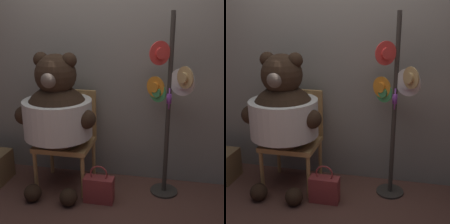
% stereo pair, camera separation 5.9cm
% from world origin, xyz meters
% --- Properties ---
extents(ground_plane, '(14.00, 14.00, 0.00)m').
position_xyz_m(ground_plane, '(0.00, 0.00, 0.00)').
color(ground_plane, brown).
extents(wall_back, '(8.00, 0.10, 2.23)m').
position_xyz_m(wall_back, '(0.00, 0.68, 1.12)').
color(wall_back, gray).
rests_on(wall_back, ground_plane).
extents(chair, '(0.56, 0.49, 1.01)m').
position_xyz_m(chair, '(-0.40, 0.40, 0.55)').
color(chair, '#B2844C').
rests_on(chair, ground_plane).
extents(teddy_bear, '(0.82, 0.73, 1.43)m').
position_xyz_m(teddy_bear, '(-0.44, 0.23, 0.83)').
color(teddy_bear, black).
rests_on(teddy_bear, ground_plane).
extents(hat_display_rack, '(0.45, 0.37, 1.80)m').
position_xyz_m(hat_display_rack, '(0.63, 0.34, 0.94)').
color(hat_display_rack, '#332D28').
rests_on(hat_display_rack, ground_plane).
extents(handbag_on_ground, '(0.29, 0.13, 0.39)m').
position_xyz_m(handbag_on_ground, '(0.02, 0.06, 0.14)').
color(handbag_on_ground, maroon).
rests_on(handbag_on_ground, ground_plane).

